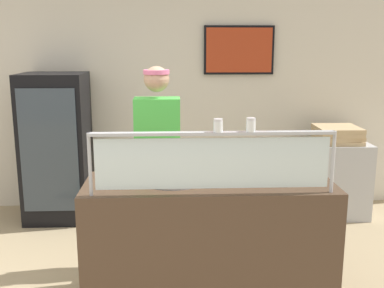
# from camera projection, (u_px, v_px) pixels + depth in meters

# --- Properties ---
(ground_plane) EXTENTS (12.00, 12.00, 0.00)m
(ground_plane) POSITION_uv_depth(u_px,v_px,m) (202.00, 260.00, 4.22)
(ground_plane) COLOR tan
(ground_plane) RESTS_ON ground
(shop_rear_unit) EXTENTS (6.22, 0.13, 2.70)m
(shop_rear_unit) POSITION_uv_depth(u_px,v_px,m) (195.00, 93.00, 5.48)
(shop_rear_unit) COLOR silver
(shop_rear_unit) RESTS_ON ground
(serving_counter) EXTENTS (1.82, 0.65, 0.95)m
(serving_counter) POSITION_uv_depth(u_px,v_px,m) (209.00, 243.00, 3.46)
(serving_counter) COLOR #4C3828
(serving_counter) RESTS_ON ground
(sneeze_guard) EXTENTS (1.64, 0.06, 0.43)m
(sneeze_guard) POSITION_uv_depth(u_px,v_px,m) (213.00, 155.00, 3.04)
(sneeze_guard) COLOR #B2B5BC
(sneeze_guard) RESTS_ON serving_counter
(pizza_tray) EXTENTS (0.49, 0.49, 0.04)m
(pizza_tray) POSITION_uv_depth(u_px,v_px,m) (173.00, 178.00, 3.40)
(pizza_tray) COLOR #9EA0A8
(pizza_tray) RESTS_ON serving_counter
(pizza_server) EXTENTS (0.14, 0.29, 0.01)m
(pizza_server) POSITION_uv_depth(u_px,v_px,m) (170.00, 176.00, 3.37)
(pizza_server) COLOR #ADAFB7
(pizza_server) RESTS_ON pizza_tray
(parmesan_shaker) EXTENTS (0.06, 0.06, 0.09)m
(parmesan_shaker) POSITION_uv_depth(u_px,v_px,m) (218.00, 126.00, 3.00)
(parmesan_shaker) COLOR white
(parmesan_shaker) RESTS_ON sneeze_guard
(pepper_flake_shaker) EXTENTS (0.06, 0.06, 0.09)m
(pepper_flake_shaker) POSITION_uv_depth(u_px,v_px,m) (251.00, 126.00, 3.01)
(pepper_flake_shaker) COLOR white
(pepper_flake_shaker) RESTS_ON sneeze_guard
(worker_figure) EXTENTS (0.41, 0.50, 1.76)m
(worker_figure) POSITION_uv_depth(u_px,v_px,m) (158.00, 156.00, 3.90)
(worker_figure) COLOR #23232D
(worker_figure) RESTS_ON ground
(drink_fridge) EXTENTS (0.69, 0.65, 1.63)m
(drink_fridge) POSITION_uv_depth(u_px,v_px,m) (57.00, 147.00, 5.09)
(drink_fridge) COLOR black
(drink_fridge) RESTS_ON ground
(prep_shelf) EXTENTS (0.70, 0.55, 0.85)m
(prep_shelf) POSITION_uv_depth(u_px,v_px,m) (334.00, 179.00, 5.27)
(prep_shelf) COLOR #B7BABF
(prep_shelf) RESTS_ON ground
(pizza_box_stack) EXTENTS (0.50, 0.49, 0.18)m
(pizza_box_stack) POSITION_uv_depth(u_px,v_px,m) (337.00, 134.00, 5.16)
(pizza_box_stack) COLOR tan
(pizza_box_stack) RESTS_ON prep_shelf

